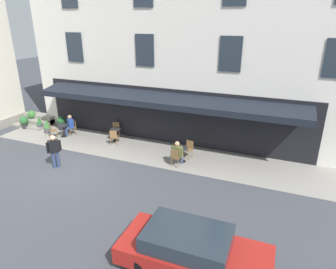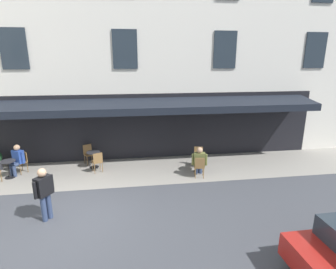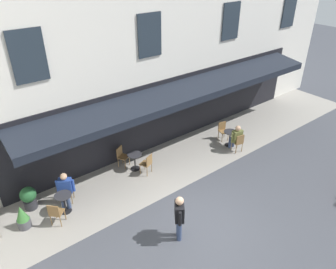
# 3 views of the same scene
# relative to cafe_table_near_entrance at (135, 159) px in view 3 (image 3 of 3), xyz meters

# --- Properties ---
(ground_plane) EXTENTS (70.00, 70.00, 0.00)m
(ground_plane) POSITION_rel_cafe_table_near_entrance_xyz_m (0.07, 4.00, -0.49)
(ground_plane) COLOR #42444C
(sidewalk_cafe_terrace) EXTENTS (20.50, 3.20, 0.01)m
(sidewalk_cafe_terrace) POSITION_rel_cafe_table_near_entrance_xyz_m (-3.18, 0.60, -0.49)
(sidewalk_cafe_terrace) COLOR gray
(sidewalk_cafe_terrace) RESTS_ON ground_plane
(cafe_table_near_entrance) EXTENTS (0.60, 0.60, 0.75)m
(cafe_table_near_entrance) POSITION_rel_cafe_table_near_entrance_xyz_m (0.00, 0.00, 0.00)
(cafe_table_near_entrance) COLOR black
(cafe_table_near_entrance) RESTS_ON ground_plane
(cafe_chair_wicker_near_door) EXTENTS (0.52, 0.52, 0.91)m
(cafe_chair_wicker_near_door) POSITION_rel_cafe_table_near_entrance_xyz_m (-0.24, 0.59, 0.06)
(cafe_chair_wicker_near_door) COLOR olive
(cafe_chair_wicker_near_door) RESTS_ON ground_plane
(cafe_chair_wicker_by_window) EXTENTS (0.54, 0.54, 0.91)m
(cafe_chair_wicker_by_window) POSITION_rel_cafe_table_near_entrance_xyz_m (0.30, -0.56, 0.06)
(cafe_chair_wicker_by_window) COLOR olive
(cafe_chair_wicker_by_window) RESTS_ON ground_plane
(cafe_table_mid_terrace) EXTENTS (0.60, 0.60, 0.75)m
(cafe_table_mid_terrace) POSITION_rel_cafe_table_near_entrance_xyz_m (-4.58, 1.14, 0.00)
(cafe_table_mid_terrace) COLOR black
(cafe_table_mid_terrace) RESTS_ON ground_plane
(cafe_chair_wicker_back_row) EXTENTS (0.46, 0.46, 0.91)m
(cafe_chair_wicker_back_row) POSITION_rel_cafe_table_near_entrance_xyz_m (-4.47, 1.77, 0.06)
(cafe_chair_wicker_back_row) COLOR olive
(cafe_chair_wicker_back_row) RESTS_ON ground_plane
(cafe_chair_wicker_corner_left) EXTENTS (0.49, 0.49, 0.91)m
(cafe_chair_wicker_corner_left) POSITION_rel_cafe_table_near_entrance_xyz_m (-4.74, 0.53, 0.06)
(cafe_chair_wicker_corner_left) COLOR olive
(cafe_chair_wicker_corner_left) RESTS_ON ground_plane
(cafe_table_streetside) EXTENTS (0.60, 0.60, 0.75)m
(cafe_table_streetside) POSITION_rel_cafe_table_near_entrance_xyz_m (3.34, 0.63, 0.00)
(cafe_table_streetside) COLOR black
(cafe_table_streetside) RESTS_ON ground_plane
(cafe_chair_wicker_under_awning) EXTENTS (0.57, 0.57, 0.91)m
(cafe_chair_wicker_under_awning) POSITION_rel_cafe_table_near_entrance_xyz_m (3.80, 1.06, 0.06)
(cafe_chair_wicker_under_awning) COLOR olive
(cafe_chair_wicker_under_awning) RESTS_ON ground_plane
(cafe_chair_wicker_facing_street) EXTENTS (0.55, 0.55, 0.91)m
(cafe_chair_wicker_facing_street) POSITION_rel_cafe_table_near_entrance_xyz_m (3.00, 0.10, 0.06)
(cafe_chair_wicker_facing_street) COLOR olive
(cafe_chair_wicker_facing_street) RESTS_ON ground_plane
(seated_patron_in_blue) EXTENTS (0.62, 0.64, 1.30)m
(seated_patron_in_blue) POSITION_rel_cafe_table_near_entrance_xyz_m (3.12, 0.28, 0.21)
(seated_patron_in_blue) COLOR navy
(seated_patron_in_blue) RESTS_ON ground_plane
(seated_companion_in_olive) EXTENTS (0.64, 0.58, 1.29)m
(seated_companion_in_olive) POSITION_rel_cafe_table_near_entrance_xyz_m (-4.51, 1.55, 0.20)
(seated_companion_in_olive) COLOR navy
(seated_companion_in_olive) RESTS_ON ground_plane
(walking_pedestrian_in_black) EXTENTS (0.51, 0.58, 1.68)m
(walking_pedestrian_in_black) POSITION_rel_cafe_table_near_entrance_xyz_m (0.92, 4.03, 0.49)
(walking_pedestrian_in_black) COLOR navy
(walking_pedestrian_in_black) RESTS_ON ground_plane
(potted_plant_entrance_right) EXTENTS (0.44, 0.44, 0.89)m
(potted_plant_entrance_right) POSITION_rel_cafe_table_near_entrance_xyz_m (4.73, 0.49, -0.06)
(potted_plant_entrance_right) COLOR #4C4C51
(potted_plant_entrance_right) RESTS_ON ground_plane
(potted_plant_mid_terrace) EXTENTS (0.56, 0.56, 0.89)m
(potted_plant_mid_terrace) POSITION_rel_cafe_table_near_entrance_xyz_m (4.26, -0.32, -0.01)
(potted_plant_mid_terrace) COLOR #2D2D33
(potted_plant_mid_terrace) RESTS_ON ground_plane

